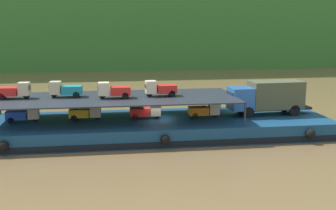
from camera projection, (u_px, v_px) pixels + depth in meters
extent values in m
plane|color=brown|center=(158.00, 135.00, 37.30)|extent=(400.00, 400.00, 0.00)
cube|color=navy|center=(158.00, 127.00, 37.15)|extent=(30.32, 8.66, 1.50)
cube|color=black|center=(165.00, 145.00, 33.00)|extent=(29.71, 0.06, 0.50)
sphere|color=black|center=(4.00, 146.00, 31.00)|extent=(0.78, 0.78, 0.78)
sphere|color=black|center=(165.00, 139.00, 32.70)|extent=(0.78, 0.78, 0.78)
sphere|color=black|center=(311.00, 134.00, 34.40)|extent=(0.78, 0.78, 0.78)
cube|color=#285BA3|center=(241.00, 98.00, 37.87)|extent=(2.11, 2.28, 2.00)
cube|color=#192833|center=(230.00, 95.00, 37.61)|extent=(0.15, 1.84, 0.60)
cube|color=#474C33|center=(276.00, 95.00, 38.47)|extent=(4.91, 2.54, 2.50)
cube|color=black|center=(275.00, 108.00, 38.71)|extent=(6.86, 1.72, 0.20)
cylinder|color=black|center=(240.00, 108.00, 39.13)|extent=(1.01, 0.33, 1.00)
cylinder|color=black|center=(248.00, 112.00, 37.19)|extent=(1.01, 0.33, 1.00)
cylinder|color=black|center=(284.00, 106.00, 39.97)|extent=(1.01, 0.33, 1.00)
cylinder|color=black|center=(294.00, 110.00, 38.02)|extent=(1.01, 0.33, 1.00)
cylinder|color=#232833|center=(220.00, 98.00, 41.49)|extent=(0.16, 0.16, 2.00)
cylinder|color=#232833|center=(245.00, 114.00, 34.02)|extent=(0.16, 0.16, 2.00)
cylinder|color=#232833|center=(0.00, 104.00, 38.55)|extent=(0.16, 0.16, 2.00)
cube|color=#232833|center=(114.00, 98.00, 36.10)|extent=(21.12, 7.86, 0.10)
cube|color=#1E47B7|center=(17.00, 115.00, 35.52)|extent=(1.76, 1.29, 0.70)
cube|color=beige|center=(34.00, 112.00, 35.75)|extent=(0.95, 1.05, 1.10)
cube|color=#19232D|center=(39.00, 111.00, 35.82)|extent=(0.08, 0.85, 0.38)
cylinder|color=black|center=(36.00, 118.00, 35.89)|extent=(0.57, 0.17, 0.56)
cylinder|color=black|center=(11.00, 121.00, 35.00)|extent=(0.57, 0.17, 0.56)
cylinder|color=black|center=(13.00, 118.00, 36.02)|extent=(0.57, 0.17, 0.56)
cube|color=gold|center=(79.00, 113.00, 36.35)|extent=(1.76, 1.28, 0.70)
cube|color=beige|center=(95.00, 110.00, 36.44)|extent=(0.95, 1.04, 1.10)
cube|color=#19232D|center=(101.00, 109.00, 36.46)|extent=(0.08, 0.85, 0.38)
cylinder|color=black|center=(97.00, 116.00, 36.56)|extent=(0.57, 0.17, 0.56)
cylinder|color=black|center=(74.00, 118.00, 35.86)|extent=(0.57, 0.17, 0.56)
cylinder|color=black|center=(76.00, 116.00, 36.90)|extent=(0.57, 0.17, 0.56)
cube|color=red|center=(140.00, 112.00, 36.86)|extent=(1.74, 1.26, 0.70)
cube|color=beige|center=(155.00, 109.00, 36.97)|extent=(0.93, 1.03, 1.10)
cube|color=#19232D|center=(161.00, 108.00, 37.00)|extent=(0.07, 0.85, 0.38)
cylinder|color=black|center=(157.00, 115.00, 37.10)|extent=(0.56, 0.16, 0.56)
cylinder|color=black|center=(135.00, 117.00, 36.37)|extent=(0.56, 0.16, 0.56)
cylinder|color=black|center=(135.00, 114.00, 37.40)|extent=(0.56, 0.16, 0.56)
cube|color=orange|center=(198.00, 111.00, 37.25)|extent=(1.72, 1.22, 0.70)
cube|color=beige|center=(214.00, 108.00, 37.39)|extent=(0.91, 1.01, 1.10)
cube|color=#19232D|center=(219.00, 107.00, 37.43)|extent=(0.05, 0.85, 0.38)
cylinder|color=black|center=(215.00, 114.00, 37.51)|extent=(0.56, 0.15, 0.56)
cylinder|color=black|center=(195.00, 116.00, 36.75)|extent=(0.56, 0.15, 0.56)
cylinder|color=black|center=(193.00, 113.00, 37.78)|extent=(0.56, 0.15, 0.56)
cube|color=red|center=(7.00, 91.00, 35.34)|extent=(1.74, 1.25, 0.70)
cube|color=#C6B793|center=(24.00, 89.00, 35.46)|extent=(0.93, 1.03, 1.10)
cube|color=#19232D|center=(30.00, 87.00, 35.49)|extent=(0.07, 0.85, 0.38)
cylinder|color=black|center=(26.00, 95.00, 35.58)|extent=(0.56, 0.16, 0.56)
cylinder|color=black|center=(1.00, 97.00, 34.85)|extent=(0.56, 0.16, 0.56)
cylinder|color=black|center=(4.00, 95.00, 35.88)|extent=(0.56, 0.16, 0.56)
cube|color=teal|center=(72.00, 90.00, 36.19)|extent=(1.76, 1.28, 0.70)
cube|color=#C6B793|center=(55.00, 88.00, 36.03)|extent=(0.95, 1.04, 1.10)
cube|color=#19232D|center=(50.00, 87.00, 35.96)|extent=(0.08, 0.85, 0.38)
cylinder|color=black|center=(54.00, 94.00, 36.12)|extent=(0.57, 0.17, 0.56)
cylinder|color=black|center=(78.00, 93.00, 36.82)|extent=(0.57, 0.17, 0.56)
cylinder|color=black|center=(76.00, 95.00, 35.78)|extent=(0.57, 0.17, 0.56)
cube|color=red|center=(120.00, 91.00, 35.67)|extent=(1.71, 1.21, 0.70)
cube|color=beige|center=(104.00, 89.00, 35.44)|extent=(0.90, 1.00, 1.10)
cube|color=#19232D|center=(98.00, 88.00, 35.36)|extent=(0.04, 0.85, 0.38)
cylinder|color=black|center=(102.00, 95.00, 35.53)|extent=(0.56, 0.14, 0.56)
cylinder|color=black|center=(125.00, 94.00, 36.31)|extent=(0.56, 0.14, 0.56)
cylinder|color=black|center=(125.00, 96.00, 35.28)|extent=(0.56, 0.14, 0.56)
cube|color=red|center=(167.00, 89.00, 36.72)|extent=(1.75, 1.28, 0.70)
cube|color=beige|center=(151.00, 87.00, 36.42)|extent=(0.94, 1.04, 1.10)
cube|color=#19232D|center=(145.00, 86.00, 36.32)|extent=(0.08, 0.85, 0.38)
cylinder|color=black|center=(149.00, 93.00, 36.50)|extent=(0.57, 0.17, 0.56)
cylinder|color=black|center=(170.00, 92.00, 37.37)|extent=(0.57, 0.17, 0.56)
cylinder|color=black|center=(172.00, 94.00, 36.35)|extent=(0.57, 0.17, 0.56)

